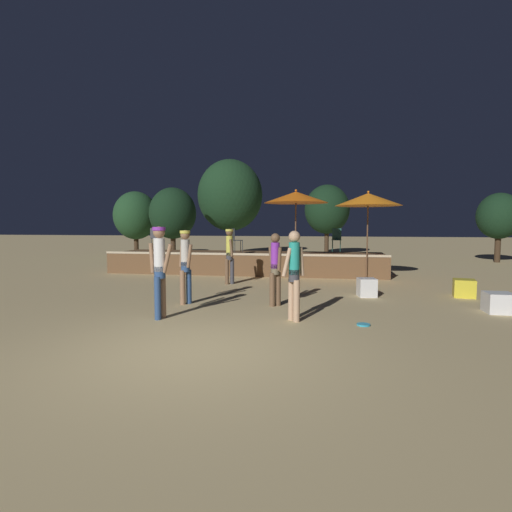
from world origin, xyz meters
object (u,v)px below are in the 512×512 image
Objects in this scene: bistro_chair_0 at (337,237)px; background_tree_3 at (327,209)px; cube_seat_2 at (464,288)px; background_tree_2 at (499,216)px; bistro_chair_2 at (235,238)px; frisbee_disc at (363,325)px; person_3 at (294,272)px; background_tree_4 at (230,195)px; patio_umbrella_1 at (368,200)px; patio_umbrella_0 at (296,197)px; cube_seat_0 at (499,303)px; person_1 at (185,262)px; cube_seat_1 at (367,287)px; person_4 at (229,253)px; person_0 at (275,267)px; background_tree_1 at (136,216)px; person_2 at (160,265)px; bistro_chair_1 at (155,236)px; background_tree_0 at (173,213)px.

background_tree_3 reaches higher than bistro_chair_0.
cube_seat_2 is 12.07m from background_tree_2.
bistro_chair_2 reaches higher than frisbee_disc.
person_3 is 0.30× the size of background_tree_4.
patio_umbrella_1 is 4.51m from cube_seat_2.
patio_umbrella_0 is at bearing -94.75° from background_tree_3.
background_tree_3 is (-3.83, 16.86, 2.67)m from cube_seat_0.
person_1 reaches higher than cube_seat_2.
person_4 is (-4.15, 1.53, 0.77)m from cube_seat_1.
patio_umbrella_0 reaches higher than person_0.
patio_umbrella_0 is at bearing -178.38° from patio_umbrella_1.
background_tree_1 is at bearing 142.43° from cube_seat_2.
cube_seat_0 is 0.32× the size of person_0.
background_tree_3 is (1.06, 17.01, 1.96)m from person_0.
background_tree_4 is (-2.81, 17.02, 2.65)m from person_2.
patio_umbrella_1 is at bearing 84.53° from frisbee_disc.
background_tree_3 is at bearing -125.44° from bistro_chair_1.
background_tree_3 is at bearing 137.86° from person_3.
background_tree_3 reaches higher than background_tree_1.
cube_seat_0 is (2.36, -4.87, -2.55)m from patio_umbrella_1.
background_tree_3 is at bearing 154.38° from background_tree_2.
bistro_chair_0 is (-3.37, 6.69, 1.19)m from cube_seat_0.
person_1 is (-4.68, -5.19, -1.75)m from patio_umbrella_1.
cube_seat_0 is at bearing 29.34° from frisbee_disc.
person_0 is at bearing -58.05° from background_tree_0.
patio_umbrella_1 is 12.17× the size of frisbee_disc.
background_tree_1 reaches higher than cube_seat_1.
person_3 is at bearing -53.78° from background_tree_1.
person_1 is at bearing -162.22° from cube_seat_2.
person_0 is 0.96× the size of person_4.
cube_seat_2 is (4.72, -2.90, -2.64)m from patio_umbrella_0.
person_2 reaches higher than person_4.
cube_seat_2 is at bearing 51.27° from frisbee_disc.
background_tree_4 is at bearing 170.56° from background_tree_2.
background_tree_0 is at bearing 124.82° from frisbee_disc.
frisbee_disc is at bearing -87.39° from background_tree_3.
person_3 is 7.59m from bistro_chair_2.
cube_seat_2 is at bearing 159.63° from person_0.
background_tree_1 is (-10.70, 8.96, -0.40)m from patio_umbrella_0.
bistro_chair_2 is (-7.19, 5.47, 1.19)m from cube_seat_0.
bistro_chair_1 is (-6.27, 2.07, -1.46)m from patio_umbrella_0.
patio_umbrella_1 is 1.72× the size of person_1.
bistro_chair_2 is 0.23× the size of background_tree_1.
bistro_chair_1 is 0.23× the size of background_tree_0.
background_tree_4 is at bearing 13.81° from background_tree_1.
background_tree_2 is (11.95, 7.26, 0.93)m from bistro_chair_2.
person_3 is 8.30m from bistro_chair_0.
cube_seat_1 is 2.87m from person_0.
background_tree_3 is at bearing 15.77° from background_tree_4.
background_tree_1 is at bearing 177.11° from background_tree_2.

